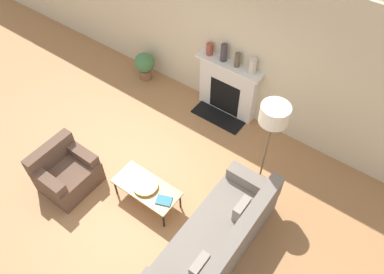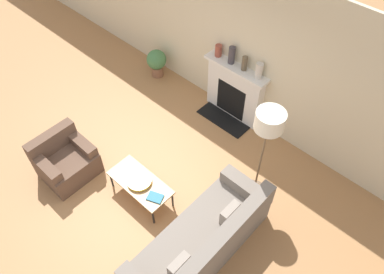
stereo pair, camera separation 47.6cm
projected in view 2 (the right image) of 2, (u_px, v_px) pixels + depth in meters
name	position (u px, v px, depth m)	size (l,w,h in m)	color
ground_plane	(142.00, 189.00, 6.25)	(18.00, 18.00, 0.00)	#A87547
wall_back	(245.00, 49.00, 6.37)	(18.00, 0.06, 2.90)	beige
fireplace	(234.00, 92.00, 6.99)	(1.28, 0.59, 1.14)	silver
couch	(202.00, 243.00, 5.28)	(0.88, 2.30, 0.87)	slate
armchair_near	(65.00, 161.00, 6.25)	(0.76, 0.86, 0.79)	brown
coffee_table	(140.00, 183.00, 5.89)	(1.08, 0.50, 0.39)	tan
bowl	(139.00, 181.00, 5.84)	(0.39, 0.39, 0.06)	gold
book	(155.00, 197.00, 5.68)	(0.28, 0.24, 0.02)	teal
floor_lamp	(268.00, 128.00, 5.07)	(0.41, 0.41, 1.82)	brown
mantel_vase_left	(218.00, 51.00, 6.66)	(0.12, 0.12, 0.22)	brown
mantel_vase_center_left	(232.00, 55.00, 6.49)	(0.12, 0.12, 0.33)	#3D383D
mantel_vase_center_right	(244.00, 63.00, 6.39)	(0.10, 0.10, 0.27)	brown
mantel_vase_right	(259.00, 71.00, 6.24)	(0.13, 0.13, 0.29)	beige
potted_plant	(157.00, 61.00, 7.89)	(0.42, 0.42, 0.62)	brown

